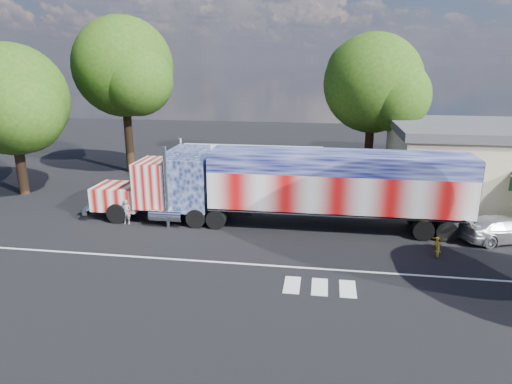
# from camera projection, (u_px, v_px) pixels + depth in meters

# --- Properties ---
(ground) EXTENTS (100.00, 100.00, 0.00)m
(ground) POSITION_uv_depth(u_px,v_px,m) (248.00, 240.00, 24.94)
(ground) COLOR black
(lane_markings) EXTENTS (30.00, 2.67, 0.01)m
(lane_markings) POSITION_uv_depth(u_px,v_px,m) (270.00, 273.00, 21.11)
(lane_markings) COLOR silver
(lane_markings) RESTS_ON ground
(semi_truck) EXTENTS (22.60, 3.57, 4.82)m
(semi_truck) POSITION_uv_depth(u_px,v_px,m) (289.00, 185.00, 26.60)
(semi_truck) COLOR black
(semi_truck) RESTS_ON ground
(coach_bus) EXTENTS (10.91, 2.54, 3.17)m
(coach_bus) POSITION_uv_depth(u_px,v_px,m) (250.00, 168.00, 34.67)
(coach_bus) COLOR white
(coach_bus) RESTS_ON ground
(parked_car) EXTENTS (5.19, 3.46, 1.40)m
(parked_car) POSITION_uv_depth(u_px,v_px,m) (503.00, 229.00, 24.67)
(parked_car) COLOR #A4A6A9
(parked_car) RESTS_ON ground
(woman) EXTENTS (0.56, 0.38, 1.49)m
(woman) POSITION_uv_depth(u_px,v_px,m) (126.00, 212.00, 27.27)
(woman) COLOR slate
(woman) RESTS_ON ground
(bicycle) EXTENTS (0.96, 1.96, 0.98)m
(bicycle) POSITION_uv_depth(u_px,v_px,m) (438.00, 244.00, 23.18)
(bicycle) COLOR gold
(bicycle) RESTS_ON ground
(tree_w_a) EXTENTS (8.17, 7.78, 10.74)m
(tree_w_a) POSITION_uv_depth(u_px,v_px,m) (13.00, 100.00, 31.80)
(tree_w_a) COLOR black
(tree_w_a) RESTS_ON ground
(tree_ne_a) EXTENTS (8.33, 7.94, 11.69)m
(tree_ne_a) POSITION_uv_depth(u_px,v_px,m) (375.00, 84.00, 36.58)
(tree_ne_a) COLOR black
(tree_ne_a) RESTS_ON ground
(tree_nw_a) EXTENTS (8.69, 8.27, 13.11)m
(tree_nw_a) POSITION_uv_depth(u_px,v_px,m) (125.00, 68.00, 37.94)
(tree_nw_a) COLOR black
(tree_nw_a) RESTS_ON ground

